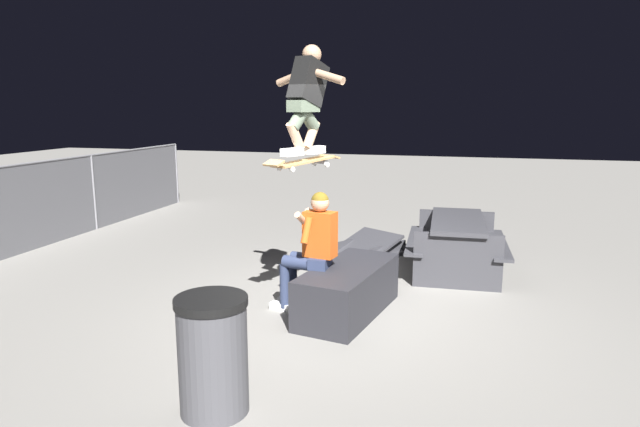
% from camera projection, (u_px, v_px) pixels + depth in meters
% --- Properties ---
extents(ground_plane, '(40.00, 40.00, 0.00)m').
position_uv_depth(ground_plane, '(329.00, 314.00, 6.14)').
color(ground_plane, gray).
extents(ledge_box_main, '(1.64, 0.93, 0.54)m').
position_uv_depth(ledge_box_main, '(348.00, 290.00, 6.11)').
color(ledge_box_main, '#28282D').
rests_on(ledge_box_main, ground).
extents(person_sitting_on_ledge, '(0.60, 0.78, 1.38)m').
position_uv_depth(person_sitting_on_ledge, '(311.00, 245.00, 6.06)').
color(person_sitting_on_ledge, '#2D3856').
rests_on(person_sitting_on_ledge, ground).
extents(skateboard, '(1.02, 0.59, 0.13)m').
position_uv_depth(skateboard, '(304.00, 162.00, 5.76)').
color(skateboard, '#AD8451').
extents(skater_airborne, '(0.63, 0.84, 1.12)m').
position_uv_depth(skater_airborne, '(307.00, 95.00, 5.67)').
color(skater_airborne, white).
extents(kicker_ramp, '(1.49, 1.35, 0.42)m').
position_uv_depth(kicker_ramp, '(359.00, 253.00, 8.43)').
color(kicker_ramp, '#38383D').
rests_on(kicker_ramp, ground).
extents(picnic_table_back, '(1.76, 1.42, 0.75)m').
position_uv_depth(picnic_table_back, '(457.00, 237.00, 7.63)').
color(picnic_table_back, '#38383D').
rests_on(picnic_table_back, ground).
extents(trash_bin, '(0.54, 0.54, 0.91)m').
position_uv_depth(trash_bin, '(213.00, 355.00, 4.11)').
color(trash_bin, '#47474C').
rests_on(trash_bin, ground).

